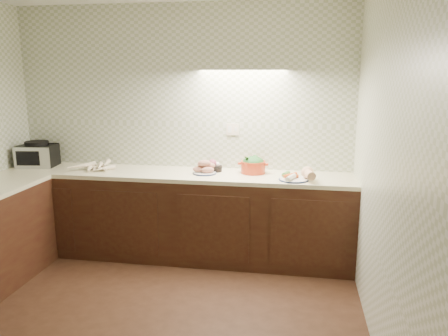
% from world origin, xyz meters
% --- Properties ---
extents(room, '(3.60, 3.60, 2.60)m').
position_xyz_m(room, '(0.00, 0.00, 1.63)').
color(room, black).
rests_on(room, ground).
extents(counter, '(3.60, 3.60, 0.90)m').
position_xyz_m(counter, '(-0.68, 0.68, 0.45)').
color(counter, black).
rests_on(counter, ground).
extents(toaster_oven, '(0.42, 0.35, 0.27)m').
position_xyz_m(toaster_oven, '(-1.56, 1.55, 1.03)').
color(toaster_oven, black).
rests_on(toaster_oven, counter).
extents(parsnip_pile, '(0.46, 0.40, 0.07)m').
position_xyz_m(parsnip_pile, '(-0.91, 1.52, 0.93)').
color(parsnip_pile, '#FAE8C7').
rests_on(parsnip_pile, counter).
extents(sweet_potato_plate, '(0.24, 0.24, 0.14)m').
position_xyz_m(sweet_potato_plate, '(0.31, 1.50, 0.95)').
color(sweet_potato_plate, '#121D3F').
rests_on(sweet_potato_plate, counter).
extents(onion_bowl, '(0.16, 0.16, 0.13)m').
position_xyz_m(onion_bowl, '(0.38, 1.62, 0.95)').
color(onion_bowl, black).
rests_on(onion_bowl, counter).
extents(dutch_oven, '(0.31, 0.25, 0.17)m').
position_xyz_m(dutch_oven, '(0.79, 1.60, 0.98)').
color(dutch_oven, '#BB3619').
rests_on(dutch_oven, counter).
extents(veg_plate, '(0.34, 0.31, 0.13)m').
position_xyz_m(veg_plate, '(1.26, 1.39, 0.95)').
color(veg_plate, '#121D3F').
rests_on(veg_plate, counter).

